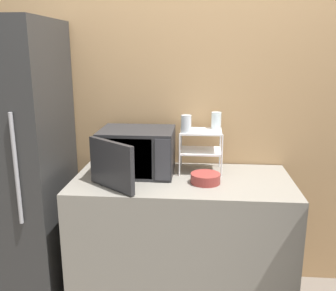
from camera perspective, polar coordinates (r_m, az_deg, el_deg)
name	(u,v)px	position (r m, az deg, el deg)	size (l,w,h in m)	color
wall_back	(185,108)	(2.69, 2.65, 5.69)	(8.00, 0.06, 2.60)	tan
counter	(182,242)	(2.60, 2.09, -14.46)	(1.40, 0.69, 0.90)	gray
microwave	(136,152)	(2.48, -4.89, -0.98)	(0.50, 0.63, 0.30)	#262628
dish_rack	(201,142)	(2.52, 5.02, 0.54)	(0.28, 0.23, 0.28)	white
glass_front_left	(186,124)	(2.42, 2.78, 3.32)	(0.07, 0.07, 0.11)	silver
glass_back_right	(216,120)	(2.56, 7.36, 3.81)	(0.07, 0.07, 0.11)	silver
bowl	(205,178)	(2.34, 5.73, -5.02)	(0.18, 0.18, 0.06)	maroon
refrigerator	(13,167)	(2.71, -22.51, -2.99)	(0.66, 0.68, 1.89)	#2D2D2D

